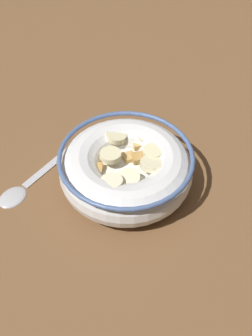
# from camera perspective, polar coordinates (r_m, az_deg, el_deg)

# --- Properties ---
(ground_plane) EXTENTS (1.15, 1.15, 0.02)m
(ground_plane) POSITION_cam_1_polar(r_m,az_deg,el_deg) (0.61, -0.00, -2.56)
(ground_plane) COLOR brown
(cereal_bowl) EXTENTS (0.17, 0.17, 0.05)m
(cereal_bowl) POSITION_cam_1_polar(r_m,az_deg,el_deg) (0.58, 0.02, -0.06)
(cereal_bowl) COLOR white
(cereal_bowl) RESTS_ON ground_plane
(spoon) EXTENTS (0.07, 0.13, 0.01)m
(spoon) POSITION_cam_1_polar(r_m,az_deg,el_deg) (0.61, -12.92, -2.43)
(spoon) COLOR #B7B7BC
(spoon) RESTS_ON ground_plane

